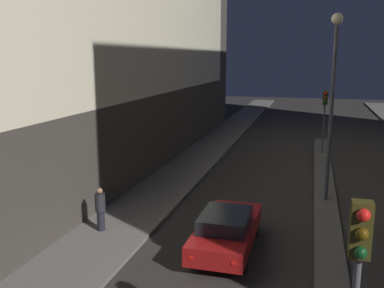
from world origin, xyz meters
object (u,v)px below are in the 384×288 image
Objects in this scene: traffic_light_near at (358,268)px; pedestrian_on_left_sidewalk at (100,208)px; street_lamp at (333,81)px; traffic_light_mid at (325,107)px; car_left_lane at (227,229)px.

traffic_light_near reaches higher than pedestrian_on_left_sidewalk.
traffic_light_near is at bearing -39.81° from pedestrian_on_left_sidewalk.
street_lamp is at bearing 90.00° from traffic_light_near.
car_left_lane is at bearing -101.97° from traffic_light_mid.
street_lamp reaches higher than car_left_lane.
traffic_light_near is 2.55× the size of pedestrian_on_left_sidewalk.
street_lamp is 10.89m from pedestrian_on_left_sidewalk.
traffic_light_near and traffic_light_mid have the same top height.
traffic_light_mid is at bearing 90.00° from traffic_light_near.
pedestrian_on_left_sidewalk is at bearing -117.03° from traffic_light_mid.
traffic_light_near is 1.00× the size of traffic_light_mid.
traffic_light_mid is 10.12m from street_lamp.
traffic_light_mid is 16.33m from car_left_lane.
traffic_light_near reaches higher than car_left_lane.
traffic_light_mid is at bearing 62.97° from pedestrian_on_left_sidewalk.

